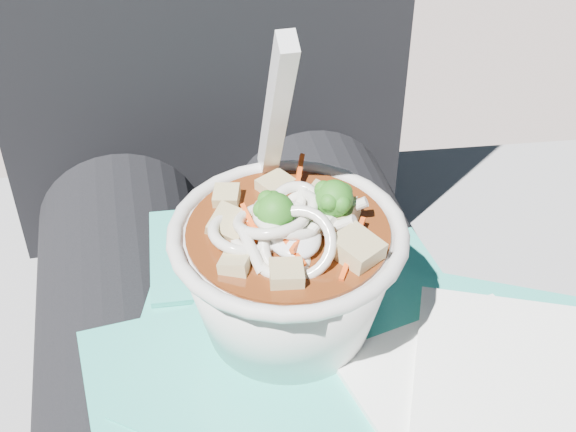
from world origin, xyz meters
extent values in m
cylinder|color=black|center=(-0.08, 0.00, 0.49)|extent=(0.14, 0.48, 0.14)
cylinder|color=black|center=(0.08, 0.00, 0.49)|extent=(0.14, 0.48, 0.14)
cube|color=#2BB3A0|center=(0.10, -0.05, 0.56)|extent=(0.19, 0.18, 0.00)
cube|color=#2BB3A0|center=(0.09, -0.06, 0.57)|extent=(0.26, 0.26, 0.00)
cube|color=#2BB3A0|center=(0.05, -0.01, 0.57)|extent=(0.17, 0.17, 0.00)
cube|color=#2BB3A0|center=(-0.02, -0.02, 0.57)|extent=(0.17, 0.19, 0.00)
cube|color=#2BB3A0|center=(-0.01, -0.03, 0.57)|extent=(0.16, 0.15, 0.00)
cube|color=#2BB3A0|center=(0.00, 0.07, 0.57)|extent=(0.13, 0.10, 0.00)
cube|color=#2BB3A0|center=(-0.02, -0.07, 0.58)|extent=(0.18, 0.19, 0.00)
cube|color=#2BB3A0|center=(0.02, -0.03, 0.58)|extent=(0.24, 0.25, 0.00)
cube|color=white|center=(0.10, -0.08, 0.58)|extent=(0.14, 0.14, 0.00)
cube|color=white|center=(0.13, -0.07, 0.59)|extent=(0.15, 0.15, 0.00)
torus|color=silver|center=(0.02, -0.01, 0.65)|extent=(0.14, 0.14, 0.01)
cylinder|color=#4C1F0A|center=(0.02, -0.01, 0.65)|extent=(0.11, 0.11, 0.01)
torus|color=silver|center=(0.01, -0.01, 0.66)|extent=(0.04, 0.04, 0.02)
torus|color=silver|center=(0.01, -0.01, 0.66)|extent=(0.06, 0.06, 0.02)
torus|color=silver|center=(-0.01, -0.01, 0.66)|extent=(0.06, 0.06, 0.01)
torus|color=silver|center=(0.02, 0.00, 0.66)|extent=(0.04, 0.04, 0.02)
torus|color=silver|center=(0.02, 0.00, 0.66)|extent=(0.04, 0.04, 0.03)
torus|color=silver|center=(0.01, -0.03, 0.65)|extent=(0.05, 0.05, 0.01)
torus|color=silver|center=(0.02, 0.01, 0.66)|extent=(0.04, 0.04, 0.01)
torus|color=silver|center=(0.02, -0.03, 0.66)|extent=(0.05, 0.04, 0.04)
torus|color=silver|center=(0.01, -0.01, 0.66)|extent=(0.05, 0.05, 0.02)
torus|color=silver|center=(0.01, -0.01, 0.66)|extent=(0.05, 0.06, 0.04)
torus|color=silver|center=(0.00, -0.01, 0.65)|extent=(0.05, 0.05, 0.01)
torus|color=silver|center=(0.03, -0.01, 0.65)|extent=(0.06, 0.06, 0.02)
torus|color=silver|center=(0.01, -0.01, 0.66)|extent=(0.03, 0.04, 0.03)
cylinder|color=silver|center=(-0.01, -0.03, 0.66)|extent=(0.01, 0.03, 0.02)
cylinder|color=silver|center=(0.01, 0.01, 0.66)|extent=(0.01, 0.03, 0.02)
cylinder|color=silver|center=(0.03, 0.00, 0.66)|extent=(0.02, 0.03, 0.01)
cylinder|color=silver|center=(0.02, -0.02, 0.66)|extent=(0.03, 0.02, 0.02)
cylinder|color=silver|center=(0.04, -0.02, 0.66)|extent=(0.02, 0.02, 0.02)
cylinder|color=silver|center=(0.05, 0.00, 0.66)|extent=(0.03, 0.01, 0.02)
cylinder|color=silver|center=(0.02, 0.00, 0.66)|extent=(0.02, 0.03, 0.02)
cylinder|color=#82A851|center=(0.04, 0.00, 0.66)|extent=(0.01, 0.01, 0.01)
sphere|color=#185C15|center=(0.04, 0.00, 0.67)|extent=(0.02, 0.02, 0.02)
sphere|color=#185C15|center=(0.04, -0.01, 0.67)|extent=(0.01, 0.01, 0.01)
sphere|color=#185C15|center=(0.05, 0.00, 0.67)|extent=(0.01, 0.01, 0.01)
sphere|color=#185C15|center=(0.04, 0.00, 0.67)|extent=(0.01, 0.01, 0.01)
sphere|color=#185C15|center=(0.04, -0.01, 0.67)|extent=(0.01, 0.01, 0.01)
cylinder|color=#82A851|center=(0.01, -0.01, 0.66)|extent=(0.01, 0.01, 0.01)
sphere|color=#185C15|center=(0.01, -0.01, 0.67)|extent=(0.02, 0.02, 0.02)
sphere|color=#185C15|center=(0.00, -0.01, 0.67)|extent=(0.01, 0.01, 0.01)
sphere|color=#185C15|center=(0.01, 0.00, 0.67)|extent=(0.01, 0.01, 0.01)
sphere|color=#185C15|center=(0.00, 0.00, 0.67)|extent=(0.01, 0.01, 0.01)
sphere|color=#185C15|center=(0.00, 0.00, 0.67)|extent=(0.01, 0.01, 0.01)
cube|color=#EB4A13|center=(-0.01, 0.00, 0.66)|extent=(0.03, 0.03, 0.01)
cube|color=#EB4A13|center=(0.01, -0.02, 0.66)|extent=(0.02, 0.03, 0.01)
cube|color=#EB4A13|center=(0.00, 0.00, 0.66)|extent=(0.01, 0.03, 0.01)
cube|color=#EB4A13|center=(0.03, 0.03, 0.66)|extent=(0.02, 0.04, 0.02)
cube|color=#EB4A13|center=(0.04, -0.03, 0.66)|extent=(0.03, 0.04, 0.01)
cube|color=#EB4A13|center=(0.02, -0.02, 0.66)|extent=(0.02, 0.03, 0.01)
cube|color=tan|center=(0.04, 0.00, 0.66)|extent=(0.03, 0.03, 0.02)
cube|color=tan|center=(0.04, 0.02, 0.65)|extent=(0.02, 0.02, 0.01)
cube|color=tan|center=(0.02, 0.03, 0.66)|extent=(0.02, 0.02, 0.01)
cube|color=tan|center=(-0.01, 0.03, 0.66)|extent=(0.02, 0.02, 0.01)
cube|color=tan|center=(-0.02, 0.00, 0.65)|extent=(0.03, 0.03, 0.02)
cube|color=tan|center=(-0.02, -0.03, 0.65)|extent=(0.02, 0.02, 0.02)
cube|color=tan|center=(0.01, -0.04, 0.66)|extent=(0.02, 0.02, 0.01)
cube|color=tan|center=(0.05, -0.04, 0.66)|extent=(0.03, 0.03, 0.01)
ellipsoid|color=silver|center=(0.02, -0.02, 0.66)|extent=(0.03, 0.04, 0.01)
cube|color=silver|center=(0.02, 0.03, 0.71)|extent=(0.01, 0.07, 0.12)
camera|label=1|loc=(-0.06, -0.34, 0.94)|focal=50.00mm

